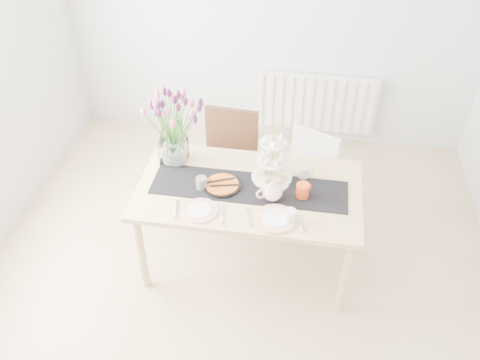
# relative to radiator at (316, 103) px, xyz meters

# --- Properties ---
(room_shell) EXTENTS (4.50, 4.50, 4.50)m
(room_shell) POSITION_rel_radiator_xyz_m (-0.50, -2.19, 0.85)
(room_shell) COLOR tan
(room_shell) RESTS_ON ground
(radiator) EXTENTS (1.20, 0.08, 0.60)m
(radiator) POSITION_rel_radiator_xyz_m (0.00, 0.00, 0.00)
(radiator) COLOR white
(radiator) RESTS_ON room_shell
(dining_table) EXTENTS (1.60, 0.90, 0.75)m
(dining_table) POSITION_rel_radiator_xyz_m (-0.43, -1.78, 0.22)
(dining_table) COLOR tan
(dining_table) RESTS_ON ground
(chair_brown) EXTENTS (0.48, 0.48, 0.91)m
(chair_brown) POSITION_rel_radiator_xyz_m (-0.70, -1.12, 0.08)
(chair_brown) COLOR #3A2315
(chair_brown) RESTS_ON ground
(chair_white) EXTENTS (0.55, 0.55, 0.83)m
(chair_white) POSITION_rel_radiator_xyz_m (-0.02, -1.21, 0.03)
(chair_white) COLOR white
(chair_white) RESTS_ON ground
(table_runner) EXTENTS (1.40, 0.35, 0.01)m
(table_runner) POSITION_rel_radiator_xyz_m (-0.43, -1.78, 0.30)
(table_runner) COLOR black
(table_runner) RESTS_ON dining_table
(tulip_vase) EXTENTS (0.68, 0.68, 0.58)m
(tulip_vase) POSITION_rel_radiator_xyz_m (-1.04, -1.54, 0.67)
(tulip_vase) COLOR silver
(tulip_vase) RESTS_ON dining_table
(cake_stand) EXTENTS (0.30, 0.30, 0.43)m
(cake_stand) POSITION_rel_radiator_xyz_m (-0.28, -1.65, 0.42)
(cake_stand) COLOR gold
(cake_stand) RESTS_ON dining_table
(teapot) EXTENTS (0.28, 0.26, 0.15)m
(teapot) POSITION_rel_radiator_xyz_m (-0.25, -1.87, 0.37)
(teapot) COLOR white
(teapot) RESTS_ON dining_table
(cream_jug) EXTENTS (0.12, 0.12, 0.09)m
(cream_jug) POSITION_rel_radiator_xyz_m (-0.05, -1.58, 0.35)
(cream_jug) COLOR silver
(cream_jug) RESTS_ON dining_table
(tart_tin) EXTENTS (0.27, 0.27, 0.03)m
(tart_tin) POSITION_rel_radiator_xyz_m (-0.62, -1.80, 0.32)
(tart_tin) COLOR black
(tart_tin) RESTS_ON dining_table
(mug_grey) EXTENTS (0.11, 0.11, 0.09)m
(mug_grey) POSITION_rel_radiator_xyz_m (-0.76, -1.83, 0.35)
(mug_grey) COLOR slate
(mug_grey) RESTS_ON dining_table
(mug_white) EXTENTS (0.09, 0.09, 0.10)m
(mug_white) POSITION_rel_radiator_xyz_m (-0.11, -2.07, 0.35)
(mug_white) COLOR white
(mug_white) RESTS_ON dining_table
(mug_orange) EXTENTS (0.13, 0.13, 0.11)m
(mug_orange) POSITION_rel_radiator_xyz_m (-0.05, -1.81, 0.36)
(mug_orange) COLOR #E34919
(mug_orange) RESTS_ON dining_table
(plate_left) EXTENTS (0.29, 0.29, 0.01)m
(plate_left) POSITION_rel_radiator_xyz_m (-0.72, -2.07, 0.31)
(plate_left) COLOR white
(plate_left) RESTS_ON dining_table
(plate_right) EXTENTS (0.36, 0.36, 0.01)m
(plate_right) POSITION_rel_radiator_xyz_m (-0.21, -2.07, 0.31)
(plate_right) COLOR silver
(plate_right) RESTS_ON dining_table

